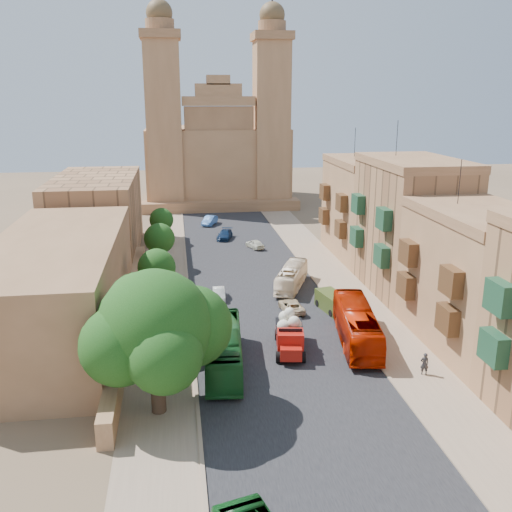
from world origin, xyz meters
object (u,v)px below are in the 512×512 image
object	(u,v)px
bus_green_north	(224,349)
car_white_b	(255,244)
red_truck	(290,333)
bus_red_east	(357,325)
car_dkblue	(225,235)
street_tree_a	(153,319)
street_tree_d	(161,220)
street_tree_c	(159,239)
olive_pickup	(332,302)
car_blue_a	(215,330)
car_cream	(291,306)
pedestrian_a	(424,364)
ficus_tree	(156,331)
pedestrian_c	(375,342)
car_white_a	(219,294)
church	(217,152)
bus_cream_east	(292,277)
car_blue_b	(210,220)
street_tree_b	(157,268)

from	to	relation	value
bus_green_north	car_white_b	xyz separation A→B (m)	(7.13, 34.16, -0.92)
red_truck	bus_red_east	bearing A→B (deg)	7.09
red_truck	car_dkblue	bearing A→B (deg)	92.90
street_tree_a	street_tree_d	xyz separation A→B (m)	(0.00, 36.00, 0.07)
street_tree_c	bus_green_north	distance (m)	26.93
olive_pickup	car_blue_a	size ratio (longest dim) A/B	1.35
bus_red_east	car_cream	bearing A→B (deg)	-54.08
red_truck	bus_green_north	world-z (taller)	red_truck
pedestrian_a	car_white_b	bearing A→B (deg)	-70.50
ficus_tree	pedestrian_c	xyz separation A→B (m)	(16.91, 6.85, -4.90)
street_tree_a	bus_red_east	world-z (taller)	street_tree_a
car_white_a	car_white_b	xyz separation A→B (m)	(6.34, 19.11, 0.04)
church	red_truck	distance (m)	67.25
olive_pickup	red_truck	bearing A→B (deg)	-125.33
street_tree_a	bus_red_east	xyz separation A→B (m)	(16.50, 0.57, -1.74)
street_tree_c	car_dkblue	size ratio (longest dim) A/B	1.27
bus_green_north	car_blue_a	size ratio (longest dim) A/B	3.34
bus_cream_east	car_white_a	distance (m)	8.35
church	car_dkblue	bearing A→B (deg)	-92.34
church	street_tree_c	bearing A→B (deg)	-103.21
bus_green_north	pedestrian_a	world-z (taller)	bus_green_north
church	bus_cream_east	world-z (taller)	church
car_cream	car_blue_b	bearing A→B (deg)	-86.30
church	car_blue_b	bearing A→B (deg)	-98.06
car_blue_b	pedestrian_c	world-z (taller)	pedestrian_c
church	bus_cream_east	bearing A→B (deg)	-85.56
red_truck	car_cream	xyz separation A→B (m)	(1.86, 8.41, -0.92)
red_truck	car_white_b	bearing A→B (deg)	87.04
ficus_tree	bus_cream_east	xyz separation A→B (m)	(13.41, 23.13, -4.46)
bus_green_north	pedestrian_c	size ratio (longest dim) A/B	7.07
street_tree_a	street_tree_c	xyz separation A→B (m)	(0.00, 24.00, 0.41)
car_blue_b	car_white_a	bearing A→B (deg)	-71.16
church	red_truck	bearing A→B (deg)	-89.38
olive_pickup	bus_green_north	world-z (taller)	bus_green_north
street_tree_c	bus_cream_east	bearing A→B (deg)	-32.35
pedestrian_a	bus_green_north	bearing A→B (deg)	-4.34
street_tree_a	car_blue_a	distance (m)	6.67
street_tree_c	red_truck	size ratio (longest dim) A/B	0.93
bus_green_north	pedestrian_a	distance (m)	14.87
street_tree_d	car_white_a	bearing A→B (deg)	-75.46
car_blue_a	car_cream	world-z (taller)	car_cream
bus_green_north	car_cream	xyz separation A→B (m)	(7.33, 10.58, -0.96)
car_white_a	car_dkblue	distance (m)	24.98
street_tree_b	ficus_tree	bearing A→B (deg)	-88.32
pedestrian_a	car_cream	bearing A→B (deg)	-54.30
street_tree_d	car_blue_b	distance (m)	13.56
red_truck	olive_pickup	distance (m)	10.01
car_cream	street_tree_a	bearing A→B (deg)	29.17
street_tree_c	bus_red_east	distance (m)	28.74
church	car_white_a	bearing A→B (deg)	-94.21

